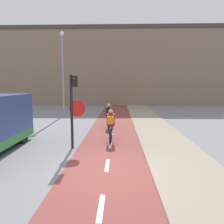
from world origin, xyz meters
TOP-DOWN VIEW (x-y plane):
  - ground_plane at (0.00, 0.00)m, footprint 120.00×120.00m
  - bike_lane at (0.00, 0.00)m, footprint 2.70×60.00m
  - sidewalk_strip at (2.55, 0.00)m, footprint 2.40×60.00m
  - building_row_background at (0.00, 24.77)m, footprint 60.00×5.20m
  - traffic_light_pole at (-1.49, 2.50)m, footprint 0.67×0.25m
  - street_lamp_far at (-4.41, 12.27)m, footprint 0.36×0.36m
  - cyclist_near at (-0.01, 3.63)m, footprint 0.46×1.75m
  - cyclist_far at (-0.25, 6.87)m, footprint 0.46×1.68m

SIDE VIEW (x-z plane):
  - ground_plane at x=0.00m, z-range 0.00..0.00m
  - bike_lane at x=0.00m, z-range 0.00..0.02m
  - sidewalk_strip at x=2.55m, z-range 0.00..0.05m
  - cyclist_far at x=-0.25m, z-range -0.08..1.43m
  - cyclist_near at x=-0.01m, z-range -0.04..1.49m
  - traffic_light_pole at x=-1.49m, z-range 0.37..3.43m
  - street_lamp_far at x=-4.41m, z-range 0.77..7.84m
  - building_row_background at x=0.00m, z-range 0.01..10.30m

